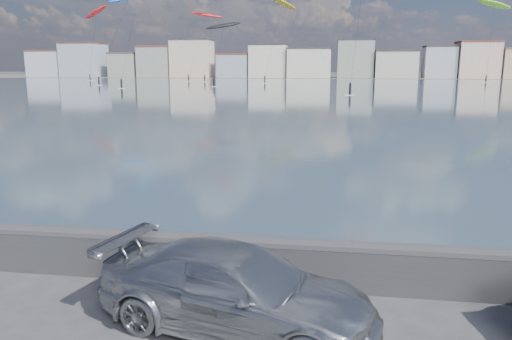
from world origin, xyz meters
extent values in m
cube|color=#3A4C61|center=(0.00, 91.50, 0.01)|extent=(500.00, 177.00, 0.00)
cube|color=#4C473D|center=(0.00, 200.00, 0.01)|extent=(500.00, 60.00, 0.00)
cube|color=#28282B|center=(0.00, 2.70, 0.45)|extent=(400.00, 0.35, 0.90)
cylinder|color=#28282B|center=(0.00, 2.70, 0.90)|extent=(400.00, 0.36, 0.36)
cube|color=#B2B7C6|center=(-112.00, 186.00, 5.00)|extent=(14.00, 11.00, 10.00)
cube|color=brown|center=(-112.00, 186.00, 10.30)|extent=(14.28, 11.22, 0.60)
cube|color=#9EA8B7|center=(-96.50, 186.00, 6.50)|extent=(16.00, 12.00, 13.00)
cube|color=#562D23|center=(-96.50, 186.00, 13.30)|extent=(16.32, 12.24, 0.60)
cube|color=gray|center=(-79.00, 186.00, 4.50)|extent=(11.00, 10.00, 9.00)
cube|color=#4C423D|center=(-79.00, 186.00, 9.30)|extent=(11.22, 10.20, 0.60)
cube|color=gray|center=(-66.00, 186.00, 5.75)|extent=(13.00, 11.00, 11.50)
cube|color=brown|center=(-66.00, 186.00, 11.80)|extent=(13.26, 11.22, 0.60)
cube|color=beige|center=(-51.50, 186.00, 7.00)|extent=(15.00, 12.00, 14.00)
cube|color=#2D2D33|center=(-51.50, 186.00, 14.30)|extent=(15.30, 12.24, 0.60)
cube|color=#9EA8B7|center=(-35.00, 186.00, 4.25)|extent=(12.00, 10.00, 8.50)
cube|color=brown|center=(-35.00, 186.00, 8.80)|extent=(12.24, 10.20, 0.60)
cube|color=silver|center=(-21.50, 186.00, 6.00)|extent=(14.00, 11.00, 12.00)
cube|color=#2D2D33|center=(-21.50, 186.00, 12.30)|extent=(14.28, 11.22, 0.60)
cube|color=silver|center=(-6.00, 186.00, 5.25)|extent=(16.00, 13.00, 10.50)
cube|color=#383330|center=(-6.00, 186.00, 10.80)|extent=(16.32, 13.26, 0.60)
cube|color=gray|center=(11.00, 186.00, 6.75)|extent=(13.00, 10.00, 13.50)
cube|color=#2D2D33|center=(11.00, 186.00, 13.80)|extent=(13.26, 10.20, 0.60)
cube|color=beige|center=(25.50, 186.00, 4.75)|extent=(15.00, 12.00, 9.50)
cube|color=#383330|center=(25.50, 186.00, 9.80)|extent=(15.30, 12.24, 0.60)
cube|color=#B2B7C6|center=(41.00, 186.00, 5.50)|extent=(11.00, 9.00, 11.00)
cube|color=#383330|center=(41.00, 186.00, 11.30)|extent=(11.22, 9.18, 0.60)
cube|color=beige|center=(54.00, 186.00, 6.25)|extent=(14.00, 11.00, 12.50)
cube|color=brown|center=(54.00, 186.00, 12.80)|extent=(14.28, 11.22, 0.60)
imported|color=#AAADB1|center=(1.13, 0.90, 0.72)|extent=(5.35, 3.22, 1.45)
ellipsoid|color=red|center=(-35.34, 145.23, 19.47)|extent=(10.08, 5.56, 2.66)
cube|color=white|center=(-38.60, 135.68, 0.05)|extent=(1.40, 0.42, 0.08)
cylinder|color=black|center=(-38.60, 135.68, 0.95)|extent=(0.36, 0.36, 1.70)
sphere|color=black|center=(-38.60, 135.68, 1.85)|extent=(0.28, 0.28, 0.28)
cylinder|color=black|center=(-36.97, 140.45, 10.38)|extent=(3.29, 9.59, 18.18)
ellipsoid|color=#BF8C19|center=(-10.99, 131.30, 20.90)|extent=(8.82, 7.82, 4.46)
cube|color=white|center=(-14.63, 123.42, 0.05)|extent=(1.40, 0.42, 0.08)
cylinder|color=black|center=(-14.63, 123.42, 0.95)|extent=(0.36, 0.36, 1.70)
sphere|color=black|center=(-14.63, 123.42, 1.85)|extent=(0.28, 0.28, 0.28)
cylinder|color=black|center=(-12.81, 127.36, 11.10)|extent=(3.67, 7.92, 19.61)
cube|color=white|center=(5.47, 72.37, 0.05)|extent=(1.40, 0.42, 0.08)
cylinder|color=black|center=(5.47, 72.37, 0.95)|extent=(0.36, 0.36, 1.70)
sphere|color=black|center=(5.47, 72.37, 1.85)|extent=(0.28, 0.28, 0.28)
cylinder|color=black|center=(6.68, 76.19, 13.58)|extent=(2.44, 7.67, 24.58)
ellipsoid|color=black|center=(-22.25, 108.92, 13.52)|extent=(8.65, 5.25, 2.71)
cube|color=white|center=(-22.81, 100.77, 0.05)|extent=(1.40, 0.42, 0.08)
cylinder|color=black|center=(-22.81, 100.77, 0.95)|extent=(0.36, 0.36, 1.70)
sphere|color=black|center=(-22.81, 100.77, 1.85)|extent=(0.28, 0.28, 0.28)
cylinder|color=black|center=(-22.53, 104.84, 7.41)|extent=(0.60, 8.17, 12.23)
ellipsoid|color=red|center=(-73.00, 150.64, 21.43)|extent=(7.85, 3.14, 5.60)
cube|color=white|center=(-70.99, 139.40, 0.05)|extent=(1.40, 0.42, 0.08)
cylinder|color=black|center=(-70.99, 139.40, 0.95)|extent=(0.36, 0.36, 1.70)
sphere|color=black|center=(-70.99, 139.40, 1.85)|extent=(0.28, 0.28, 0.28)
cylinder|color=black|center=(-72.00, 145.02, 11.36)|extent=(2.05, 11.28, 20.14)
cube|color=white|center=(-39.22, 89.44, 0.05)|extent=(1.40, 0.42, 0.08)
cylinder|color=black|center=(-39.22, 89.44, 0.95)|extent=(0.36, 0.36, 1.70)
sphere|color=black|center=(-39.22, 89.44, 1.85)|extent=(0.28, 0.28, 0.28)
cylinder|color=black|center=(-39.43, 96.09, 11.25)|extent=(0.44, 13.33, 19.93)
cube|color=white|center=(-33.06, 132.82, 0.05)|extent=(1.40, 0.42, 0.08)
cylinder|color=black|center=(-33.06, 132.82, 0.95)|extent=(0.36, 0.36, 1.70)
sphere|color=black|center=(-33.06, 132.82, 1.85)|extent=(0.28, 0.28, 0.28)
cylinder|color=black|center=(-31.45, 136.05, 15.30)|extent=(3.25, 6.50, 28.00)
ellipsoid|color=#8CD826|center=(47.52, 148.96, 21.54)|extent=(10.82, 5.71, 3.94)
cube|color=white|center=(44.05, 138.32, 0.05)|extent=(1.40, 0.42, 0.08)
cylinder|color=black|center=(44.05, 138.32, 0.95)|extent=(0.36, 0.36, 1.70)
sphere|color=black|center=(44.05, 138.32, 1.85)|extent=(0.28, 0.28, 0.28)
cylinder|color=black|center=(45.78, 143.64, 11.42)|extent=(3.50, 10.68, 20.26)
cube|color=white|center=(-51.69, 105.38, 0.05)|extent=(1.40, 0.42, 0.08)
cylinder|color=black|center=(-51.69, 105.38, 0.95)|extent=(0.36, 0.36, 1.70)
sphere|color=black|center=(-51.69, 105.38, 1.85)|extent=(0.28, 0.28, 0.28)
cylinder|color=black|center=(-50.57, 112.87, 11.36)|extent=(2.26, 15.01, 20.14)
camera|label=1|loc=(2.65, -6.98, 4.53)|focal=35.00mm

